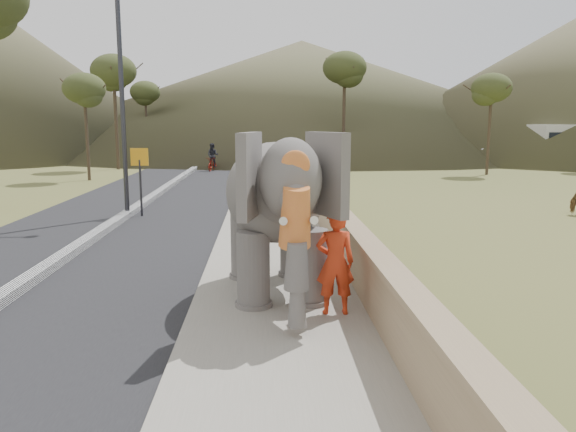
% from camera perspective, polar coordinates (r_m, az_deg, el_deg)
% --- Properties ---
extents(ground, '(160.00, 160.00, 0.00)m').
position_cam_1_polar(ground, '(8.06, -0.79, -14.56)').
color(ground, olive).
rests_on(ground, ground).
extents(road, '(7.00, 120.00, 0.03)m').
position_cam_1_polar(road, '(18.30, -17.62, -1.23)').
color(road, black).
rests_on(road, ground).
extents(median, '(0.35, 120.00, 0.22)m').
position_cam_1_polar(median, '(18.28, -17.63, -0.94)').
color(median, black).
rests_on(median, ground).
extents(walkway, '(3.00, 120.00, 0.15)m').
position_cam_1_polar(walkway, '(17.65, -1.76, -0.97)').
color(walkway, '#9E9687').
rests_on(walkway, ground).
extents(parapet, '(0.30, 120.00, 1.10)m').
position_cam_1_polar(parapet, '(17.67, 3.59, 0.59)').
color(parapet, tan).
rests_on(parapet, ground).
extents(lamppost, '(1.76, 0.36, 8.00)m').
position_cam_1_polar(lamppost, '(20.21, -15.74, 13.67)').
color(lamppost, '#2E2D32').
rests_on(lamppost, ground).
extents(signboard, '(0.60, 0.08, 2.40)m').
position_cam_1_polar(signboard, '(20.17, -14.81, 4.53)').
color(signboard, '#2D2D33').
rests_on(signboard, ground).
extents(distant_car, '(4.39, 2.18, 1.44)m').
position_cam_1_polar(distant_car, '(46.54, 20.19, 5.79)').
color(distant_car, silver).
rests_on(distant_car, ground).
extents(hill_far, '(80.00, 80.00, 14.00)m').
position_cam_1_polar(hill_far, '(77.62, 1.39, 12.27)').
color(hill_far, brown).
rests_on(hill_far, ground).
extents(elephant_and_man, '(2.50, 4.25, 2.94)m').
position_cam_1_polar(elephant_and_man, '(10.41, -1.19, 0.21)').
color(elephant_and_man, slate).
rests_on(elephant_and_man, ground).
extents(motorcyclist, '(0.93, 1.84, 1.88)m').
position_cam_1_polar(motorcyclist, '(38.44, -7.67, 5.62)').
color(motorcyclist, maroon).
rests_on(motorcyclist, ground).
extents(trees, '(48.45, 42.92, 9.46)m').
position_cam_1_polar(trees, '(35.49, 0.35, 10.52)').
color(trees, '#473828').
rests_on(trees, ground).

